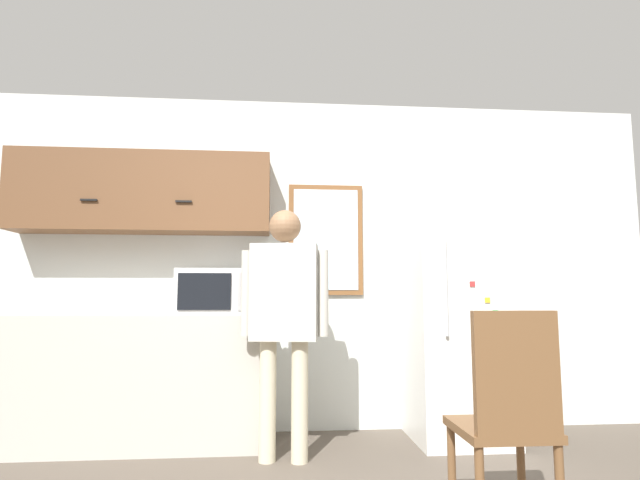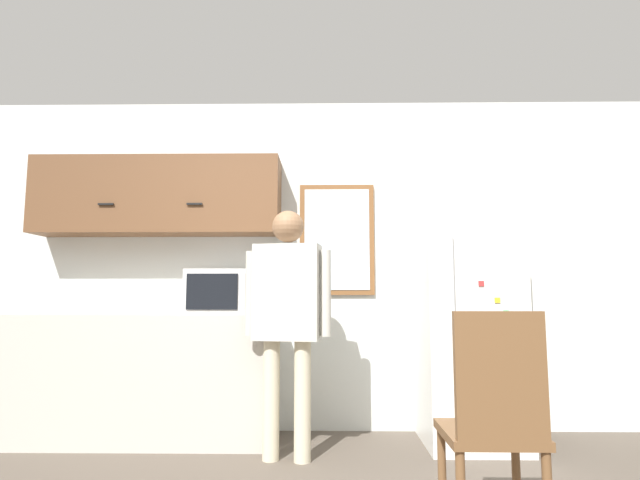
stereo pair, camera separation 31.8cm
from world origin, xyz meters
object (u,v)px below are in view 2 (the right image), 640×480
object	(u,v)px
microwave	(225,292)
person	(287,305)
chair	(494,416)
refrigerator	(467,308)

from	to	relation	value
microwave	person	xyz separation A→B (m)	(0.51, -0.39, -0.09)
person	chair	world-z (taller)	person
refrigerator	person	bearing A→B (deg)	-163.74
refrigerator	microwave	bearing A→B (deg)	179.54
person	refrigerator	distance (m)	1.36
chair	microwave	bearing A→B (deg)	-44.72
person	chair	bearing A→B (deg)	-39.68
microwave	chair	bearing A→B (deg)	-45.09
refrigerator	chair	xyz separation A→B (m)	(-0.31, -1.49, -0.44)
refrigerator	chair	size ratio (longest dim) A/B	1.96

